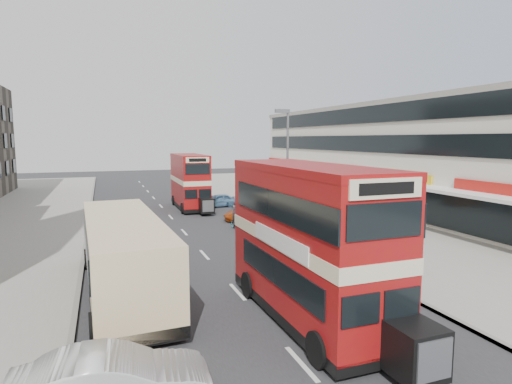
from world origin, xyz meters
name	(u,v)px	position (x,y,z in m)	size (l,w,h in m)	color
road_surface	(184,232)	(0.00, 20.00, 0.01)	(12.00, 90.00, 0.01)	#28282B
pavement_right	(341,220)	(12.00, 20.00, 0.07)	(12.00, 90.00, 0.15)	gray
kerb_left	(86,238)	(-6.10, 20.00, 0.07)	(0.20, 90.00, 0.16)	gray
kerb_right	(269,225)	(6.10, 20.00, 0.07)	(0.20, 90.00, 0.16)	gray
commercial_row	(412,157)	(19.95, 22.00, 4.70)	(9.90, 46.20, 9.30)	beige
street_lamp	(286,160)	(6.52, 18.00, 4.78)	(1.00, 0.20, 8.12)	slate
bus_main	(309,242)	(1.54, 4.69, 2.72)	(2.75, 9.40, 5.17)	black
bus_second	(190,181)	(2.33, 29.82, 2.46)	(2.41, 8.50, 4.67)	black
coach	(124,252)	(-4.32, 9.40, 1.69)	(3.29, 10.95, 2.87)	black
car_left_front	(112,384)	(-4.99, 1.44, 0.74)	(1.57, 4.50, 1.48)	silver
car_right_a	(286,235)	(4.94, 14.36, 0.63)	(1.77, 4.34, 1.26)	maroon
car_right_b	(250,214)	(5.45, 22.38, 0.56)	(1.85, 4.01, 1.11)	#B94912
car_right_c	(218,200)	(4.92, 29.74, 0.60)	(1.41, 3.51, 1.20)	#5787AF
pedestrian_near	(336,230)	(7.24, 12.67, 1.12)	(0.71, 0.48, 1.94)	gray
pedestrian_far	(258,192)	(9.22, 30.87, 1.05)	(1.06, 0.44, 1.80)	gray
cyclist	(236,220)	(3.52, 19.66, 0.64)	(0.77, 1.71, 1.94)	gray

